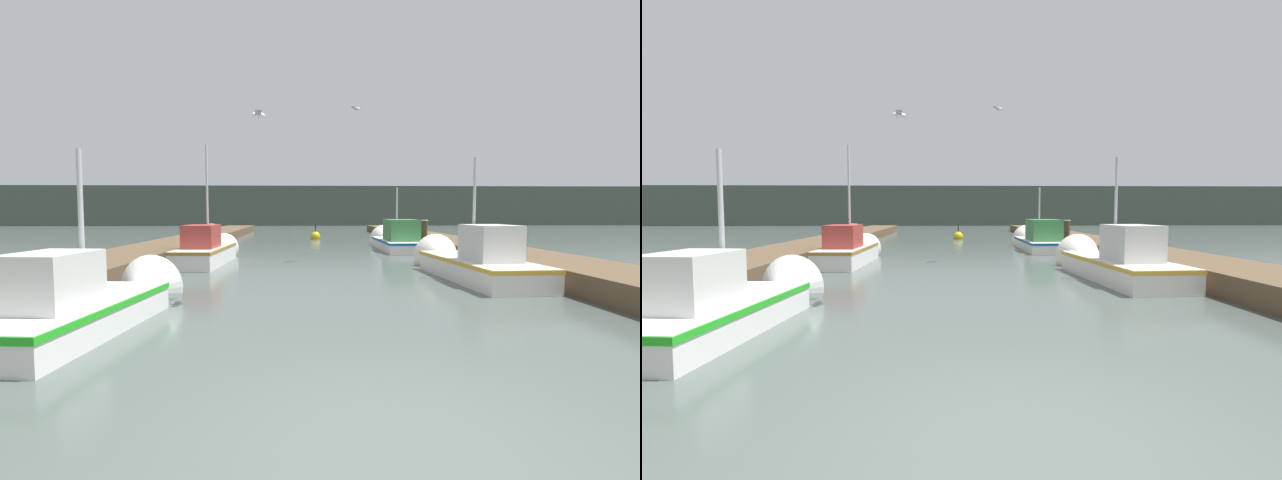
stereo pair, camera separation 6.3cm
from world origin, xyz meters
TOP-DOWN VIEW (x-y plane):
  - ground_plane at (0.00, 0.00)m, footprint 200.00×200.00m
  - dock_left at (-6.41, 16.00)m, footprint 2.42×40.00m
  - dock_right at (6.41, 16.00)m, footprint 2.42×40.00m
  - distant_shore_ridge at (0.00, 57.90)m, footprint 120.00×16.00m
  - fishing_boat_0 at (-4.19, 3.90)m, footprint 1.85×4.60m
  - fishing_boat_1 at (4.00, 8.60)m, footprint 1.99×5.58m
  - fishing_boat_2 at (-4.14, 12.27)m, footprint 1.49×5.10m
  - fishing_boat_3 at (3.84, 17.69)m, footprint 1.83×6.13m
  - mooring_piling_0 at (-5.45, 18.91)m, footprint 0.34×0.34m
  - mooring_piling_1 at (5.08, 16.94)m, footprint 0.33×0.33m
  - channel_buoy at (0.10, 24.94)m, footprint 0.63×0.63m
  - seagull_lead at (1.24, 12.38)m, footprint 0.48×0.47m
  - seagull_1 at (-1.61, 5.35)m, footprint 0.30×0.56m

SIDE VIEW (x-z plane):
  - ground_plane at x=0.00m, z-range 0.00..0.00m
  - channel_buoy at x=0.10m, z-range -0.39..0.74m
  - dock_left at x=-6.41m, z-range 0.00..0.53m
  - dock_right at x=6.41m, z-range 0.00..0.53m
  - fishing_boat_0 at x=-4.19m, z-range -1.27..2.01m
  - fishing_boat_1 at x=4.00m, z-range -1.48..2.36m
  - fishing_boat_3 at x=3.84m, z-range -1.34..2.24m
  - fishing_boat_2 at x=-4.14m, z-range -1.80..2.72m
  - mooring_piling_0 at x=-5.45m, z-range 0.01..1.21m
  - mooring_piling_1 at x=5.08m, z-range 0.01..1.44m
  - distant_shore_ridge at x=0.00m, z-range 0.00..4.95m
  - seagull_1 at x=-1.61m, z-range 3.70..3.83m
  - seagull_lead at x=1.24m, z-range 5.48..5.60m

